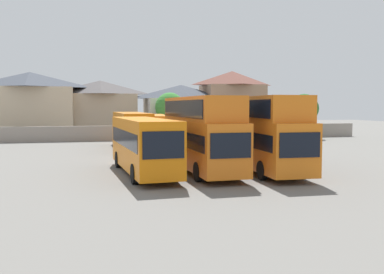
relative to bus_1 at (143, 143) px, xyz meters
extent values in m
plane|color=slate|center=(3.84, 18.19, -1.95)|extent=(140.00, 140.00, 0.00)
cube|color=gray|center=(3.84, 26.13, -1.05)|extent=(56.00, 0.50, 1.80)
cube|color=orange|center=(0.00, 0.01, -0.06)|extent=(3.10, 10.64, 3.05)
cube|color=black|center=(0.34, -5.25, 0.30)|extent=(2.13, 0.22, 1.37)
cube|color=black|center=(0.00, 0.01, 0.30)|extent=(3.09, 9.81, 0.96)
cylinder|color=black|center=(1.32, -3.17, -1.40)|extent=(0.37, 1.12, 1.10)
cylinder|color=black|center=(-0.90, -3.31, -1.40)|extent=(0.37, 1.12, 1.10)
cylinder|color=black|center=(0.90, 3.33, -1.40)|extent=(0.37, 1.12, 1.10)
cylinder|color=black|center=(-1.32, 3.19, -1.40)|extent=(0.37, 1.12, 1.10)
cube|color=orange|center=(3.67, -0.01, -0.14)|extent=(2.78, 10.79, 2.91)
cube|color=black|center=(3.80, -5.40, 0.21)|extent=(2.20, 0.14, 1.31)
cube|color=black|center=(3.67, -0.01, 0.21)|extent=(2.80, 9.94, 0.92)
cube|color=orange|center=(3.66, 0.26, 2.05)|extent=(2.71, 10.25, 1.47)
cube|color=black|center=(3.66, 0.26, 2.05)|extent=(2.79, 9.72, 1.03)
cylinder|color=black|center=(4.90, -3.31, -1.40)|extent=(0.33, 1.11, 1.10)
cylinder|color=black|center=(2.60, -3.37, -1.40)|extent=(0.33, 1.11, 1.10)
cylinder|color=black|center=(4.73, 3.34, -1.40)|extent=(0.33, 1.11, 1.10)
cylinder|color=black|center=(2.43, 3.28, -1.40)|extent=(0.33, 1.11, 1.10)
cube|color=orange|center=(7.51, -0.20, -0.13)|extent=(2.84, 11.53, 2.91)
cube|color=black|center=(7.38, -5.96, 0.21)|extent=(2.27, 0.13, 1.31)
cube|color=black|center=(7.51, -0.20, 0.21)|extent=(2.86, 10.61, 0.92)
cube|color=orange|center=(7.52, 0.08, 2.07)|extent=(2.78, 10.95, 1.50)
cube|color=black|center=(7.52, 0.08, 2.07)|extent=(2.85, 10.38, 1.05)
cylinder|color=black|center=(8.61, -3.79, -1.40)|extent=(0.33, 1.11, 1.10)
cylinder|color=black|center=(6.24, -3.73, -1.40)|extent=(0.33, 1.11, 1.10)
cylinder|color=black|center=(8.78, 3.32, -1.40)|extent=(0.33, 1.11, 1.10)
cylinder|color=black|center=(6.41, 3.38, -1.40)|extent=(0.33, 1.11, 1.10)
cube|color=orange|center=(0.88, 16.17, -0.01)|extent=(2.83, 11.82, 3.16)
cube|color=black|center=(1.00, 10.27, 0.37)|extent=(2.28, 0.13, 1.42)
cube|color=black|center=(0.88, 16.17, 0.37)|extent=(2.85, 10.88, 0.99)
cylinder|color=black|center=(2.14, 12.55, -1.40)|extent=(0.32, 1.11, 1.10)
cylinder|color=black|center=(-0.24, 12.50, -1.40)|extent=(0.32, 1.11, 1.10)
cylinder|color=black|center=(1.99, 19.85, -1.40)|extent=(0.32, 1.11, 1.10)
cylinder|color=black|center=(-0.39, 19.80, -1.40)|extent=(0.32, 1.11, 1.10)
cube|color=orange|center=(3.08, 16.03, -0.12)|extent=(3.25, 10.89, 2.93)
cube|color=black|center=(2.65, 10.66, 0.23)|extent=(2.12, 0.25, 1.32)
cube|color=black|center=(3.08, 16.03, 0.23)|extent=(3.22, 10.03, 0.92)
cylinder|color=black|center=(3.92, 12.63, -1.40)|extent=(0.39, 1.12, 1.10)
cylinder|color=black|center=(1.71, 12.80, -1.40)|extent=(0.39, 1.12, 1.10)
cylinder|color=black|center=(4.44, 19.26, -1.40)|extent=(0.39, 1.12, 1.10)
cylinder|color=black|center=(2.23, 19.43, -1.40)|extent=(0.39, 1.12, 1.10)
cube|color=orange|center=(7.83, 15.97, -0.01)|extent=(3.40, 12.05, 3.16)
cube|color=black|center=(8.30, 10.02, 0.37)|extent=(2.17, 0.25, 1.42)
cube|color=black|center=(7.83, 15.97, 0.37)|extent=(3.36, 11.10, 0.99)
cylinder|color=black|center=(9.25, 12.38, -1.40)|extent=(0.39, 1.12, 1.10)
cylinder|color=black|center=(6.99, 12.20, -1.40)|extent=(0.39, 1.12, 1.10)
cylinder|color=black|center=(8.67, 19.73, -1.40)|extent=(0.39, 1.12, 1.10)
cylinder|color=black|center=(6.41, 19.55, -1.40)|extent=(0.39, 1.12, 1.10)
cube|color=#C6B293|center=(-10.50, 34.15, 1.35)|extent=(10.90, 7.28, 6.60)
pyramid|color=#3D424C|center=(-10.50, 34.15, 5.64)|extent=(11.45, 7.64, 1.98)
cube|color=tan|center=(-1.47, 35.00, 0.95)|extent=(9.55, 6.13, 5.79)
pyramid|color=#514C4C|center=(-1.47, 35.00, 4.77)|extent=(10.03, 6.44, 1.85)
cube|color=silver|center=(9.68, 33.80, 0.65)|extent=(9.85, 7.04, 5.19)
pyramid|color=#3D424C|center=(9.68, 33.80, 4.21)|extent=(10.34, 7.39, 1.92)
cube|color=#9E7A60|center=(17.48, 34.48, 1.65)|extent=(8.38, 6.56, 7.19)
pyramid|color=brown|center=(17.48, 34.48, 6.26)|extent=(8.79, 6.89, 2.04)
cylinder|color=brown|center=(7.06, 28.63, -0.61)|extent=(0.55, 0.55, 2.67)
sphere|color=#387F33|center=(7.06, 28.63, 2.05)|extent=(3.78, 3.78, 3.78)
cylinder|color=brown|center=(23.60, 24.13, -0.68)|extent=(0.39, 0.39, 2.53)
sphere|color=#235B23|center=(23.60, 24.13, 1.88)|extent=(3.72, 3.72, 3.72)
camera|label=1|loc=(-3.33, -26.43, 2.26)|focal=40.70mm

